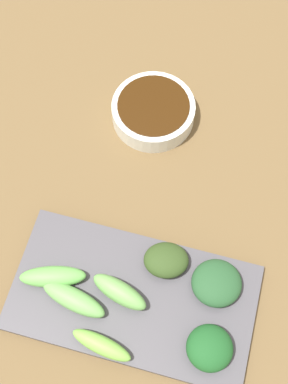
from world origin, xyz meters
name	(u,v)px	position (x,y,z in m)	size (l,w,h in m)	color
tabletop	(148,228)	(0.00, 0.00, 0.01)	(2.10, 2.10, 0.02)	brown
sauce_bowl	(153,111)	(-0.16, -0.04, 0.04)	(0.12, 0.12, 0.03)	silver
serving_plate	(133,297)	(0.10, 0.01, 0.03)	(0.16, 0.30, 0.01)	#4B484D
broccoli_stalk_0	(74,299)	(0.12, -0.06, 0.04)	(0.03, 0.08, 0.02)	#6AA754
broccoli_leafy_1	(166,260)	(0.05, 0.04, 0.04)	(0.05, 0.06, 0.03)	#2F451D
broccoli_stalk_2	(120,292)	(0.10, -0.01, 0.05)	(0.03, 0.07, 0.03)	#6DAB54
broccoli_leafy_3	(210,348)	(0.14, 0.11, 0.05)	(0.06, 0.06, 0.03)	#1B5122
broccoli_leafy_4	(217,283)	(0.06, 0.10, 0.04)	(0.06, 0.06, 0.03)	#254F2A
broccoli_stalk_5	(102,345)	(0.17, -0.01, 0.04)	(0.02, 0.08, 0.02)	#77B747
broccoli_stalk_6	(53,277)	(0.10, -0.09, 0.04)	(0.03, 0.08, 0.02)	#66B150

